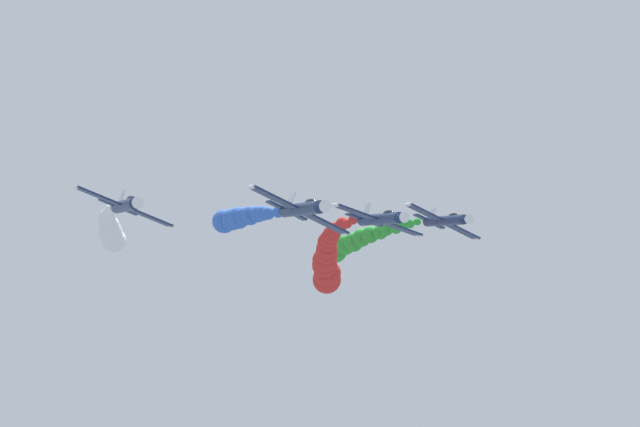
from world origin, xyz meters
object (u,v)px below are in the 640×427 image
(airplane_left_inner, at_px, (381,219))
(airplane_right_inner, at_px, (126,205))
(airplane_left_outer, at_px, (446,220))
(airplane_lead, at_px, (302,209))

(airplane_left_inner, height_order, airplane_right_inner, airplane_right_inner)
(airplane_left_inner, xyz_separation_m, airplane_left_outer, (-13.04, -11.90, 0.35))
(airplane_lead, height_order, airplane_left_inner, airplane_lead)
(airplane_lead, distance_m, airplane_right_inner, 17.23)
(airplane_left_inner, height_order, airplane_left_outer, airplane_left_outer)
(airplane_right_inner, height_order, airplane_left_outer, airplane_right_inner)
(airplane_right_inner, bearing_deg, airplane_lead, 137.70)
(airplane_left_inner, xyz_separation_m, airplane_right_inner, (24.54, -1.01, 0.97))
(airplane_lead, bearing_deg, airplane_left_inner, -138.11)
(airplane_lead, relative_size, airplane_left_inner, 1.00)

